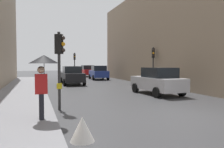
% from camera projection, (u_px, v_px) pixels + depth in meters
% --- Properties ---
extents(ground_plane, '(120.00, 120.00, 0.00)m').
position_uv_depth(ground_plane, '(185.00, 116.00, 8.79)').
color(ground_plane, '#38383A').
extents(sidewalk_kerb, '(3.07, 40.00, 0.16)m').
position_uv_depth(sidewalk_kerb, '(19.00, 99.00, 12.47)').
color(sidewalk_kerb, gray).
rests_on(sidewalk_kerb, ground).
extents(building_facade_right, '(12.00, 28.52, 9.56)m').
position_uv_depth(building_facade_right, '(208.00, 36.00, 22.47)').
color(building_facade_right, gray).
rests_on(building_facade_right, ground).
extents(traffic_light_near_right, '(0.44, 0.37, 3.37)m').
position_uv_depth(traffic_light_near_right, '(60.00, 56.00, 9.74)').
color(traffic_light_near_right, '#2D2D2D').
rests_on(traffic_light_near_right, ground).
extents(traffic_light_mid_street, '(0.34, 0.45, 3.46)m').
position_uv_depth(traffic_light_mid_street, '(153.00, 59.00, 20.19)').
color(traffic_light_mid_street, '#2D2D2D').
rests_on(traffic_light_mid_street, ground).
extents(traffic_light_far_median, '(0.25, 0.43, 3.47)m').
position_uv_depth(traffic_light_far_median, '(75.00, 61.00, 30.71)').
color(traffic_light_far_median, '#2D2D2D').
rests_on(traffic_light_far_median, ground).
extents(car_red_sedan, '(2.10, 4.24, 1.76)m').
position_uv_depth(car_red_sedan, '(87.00, 71.00, 35.55)').
color(car_red_sedan, red).
rests_on(car_red_sedan, ground).
extents(car_dark_suv, '(2.03, 4.21, 1.76)m').
position_uv_depth(car_dark_suv, '(72.00, 75.00, 22.01)').
color(car_dark_suv, black).
rests_on(car_dark_suv, ground).
extents(car_silver_hatchback, '(2.20, 4.29, 1.76)m').
position_uv_depth(car_silver_hatchback, '(158.00, 81.00, 14.83)').
color(car_silver_hatchback, '#BCBCC1').
rests_on(car_silver_hatchback, ground).
extents(car_blue_van, '(2.21, 4.29, 1.76)m').
position_uv_depth(car_blue_van, '(99.00, 73.00, 28.86)').
color(car_blue_van, navy).
rests_on(car_blue_van, ground).
extents(pedestrian_with_umbrella, '(1.00, 1.00, 2.14)m').
position_uv_depth(pedestrian_with_umbrella, '(43.00, 69.00, 7.55)').
color(pedestrian_with_umbrella, black).
rests_on(pedestrian_with_umbrella, sidewalk_kerb).
extents(warning_sign_triangle, '(0.64, 0.64, 0.65)m').
position_uv_depth(warning_sign_triangle, '(82.00, 129.00, 5.87)').
color(warning_sign_triangle, silver).
rests_on(warning_sign_triangle, ground).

